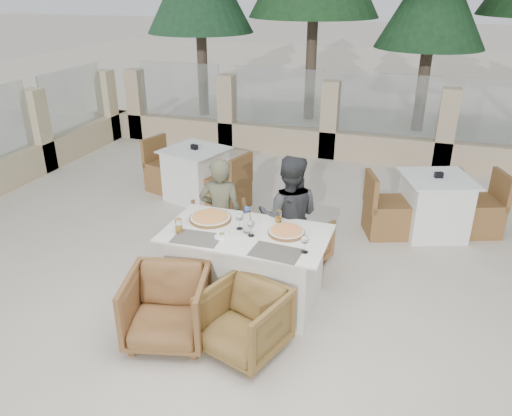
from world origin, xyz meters
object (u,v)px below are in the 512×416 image
(beer_glass_right, at_px, (278,216))
(armchair_near_right, at_px, (244,321))
(armchair_far_right, at_px, (300,241))
(diner_right, at_px, (289,217))
(armchair_near_left, at_px, (167,308))
(diner_left, at_px, (221,215))
(pizza_right, at_px, (286,232))
(wine_glass_corner, at_px, (305,243))
(water_bottle, at_px, (247,220))
(pizza_left, at_px, (210,218))
(armchair_far_left, at_px, (220,231))
(beer_glass_left, at_px, (179,226))
(olive_dish, at_px, (222,235))
(bg_table_b, at_px, (434,206))
(dining_table, at_px, (246,266))
(wine_glass_near, at_px, (251,227))
(bg_table_a, at_px, (196,174))
(wine_glass_centre, at_px, (239,220))

(beer_glass_right, height_order, armchair_near_right, beer_glass_right)
(armchair_far_right, relative_size, diner_right, 0.43)
(armchair_near_left, height_order, diner_left, diner_left)
(beer_glass_right, xyz_separation_m, diner_left, (-0.71, 0.19, -0.18))
(pizza_right, bearing_deg, wine_glass_corner, -49.48)
(pizza_right, xyz_separation_m, armchair_far_right, (-0.05, 0.81, -0.52))
(water_bottle, relative_size, armchair_far_right, 0.45)
(armchair_near_left, height_order, diner_right, diner_right)
(pizza_left, distance_m, armchair_far_left, 0.81)
(diner_right, bearing_deg, beer_glass_left, 32.92)
(olive_dish, distance_m, bg_table_b, 3.07)
(dining_table, height_order, pizza_right, pizza_right)
(armchair_far_right, bearing_deg, diner_left, 49.54)
(olive_dish, relative_size, armchair_far_right, 0.18)
(beer_glass_right, height_order, diner_left, diner_left)
(water_bottle, bearing_deg, wine_glass_near, -42.64)
(olive_dish, bearing_deg, dining_table, 43.02)
(pizza_right, height_order, olive_dish, pizza_right)
(olive_dish, relative_size, armchair_near_right, 0.17)
(dining_table, bearing_deg, bg_table_a, 125.69)
(beer_glass_left, xyz_separation_m, diner_left, (0.14, 0.72, -0.19))
(wine_glass_centre, bearing_deg, armchair_far_left, 126.16)
(wine_glass_near, distance_m, diner_left, 0.82)
(wine_glass_centre, height_order, armchair_near_right, wine_glass_centre)
(dining_table, bearing_deg, armchair_far_right, 70.17)
(pizza_left, distance_m, olive_dish, 0.40)
(wine_glass_near, distance_m, diner_right, 0.71)
(diner_right, bearing_deg, dining_table, 56.54)
(bg_table_b, bearing_deg, dining_table, -149.92)
(wine_glass_near, height_order, armchair_far_right, wine_glass_near)
(pizza_right, relative_size, wine_glass_centre, 1.92)
(armchair_near_right, xyz_separation_m, diner_right, (0.02, 1.35, 0.39))
(pizza_right, xyz_separation_m, wine_glass_near, (-0.31, -0.15, 0.07))
(pizza_right, height_order, diner_left, diner_left)
(beer_glass_right, height_order, olive_dish, beer_glass_right)
(dining_table, height_order, diner_right, diner_right)
(armchair_near_left, bearing_deg, wine_glass_near, 40.48)
(pizza_right, bearing_deg, beer_glass_right, 123.07)
(water_bottle, xyz_separation_m, wine_glass_near, (0.06, -0.06, -0.04))
(pizza_left, xyz_separation_m, water_bottle, (0.45, -0.14, 0.11))
(water_bottle, height_order, armchair_near_left, water_bottle)
(beer_glass_right, height_order, bg_table_b, beer_glass_right)
(beer_glass_left, relative_size, bg_table_a, 0.09)
(beer_glass_left, distance_m, armchair_near_right, 1.15)
(wine_glass_near, xyz_separation_m, diner_left, (-0.55, 0.57, -0.21))
(beer_glass_left, distance_m, armchair_near_left, 0.81)
(armchair_near_right, bearing_deg, olive_dish, 144.58)
(wine_glass_near, height_order, diner_left, diner_left)
(beer_glass_left, distance_m, bg_table_a, 2.67)
(beer_glass_right, bearing_deg, wine_glass_centre, -139.28)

